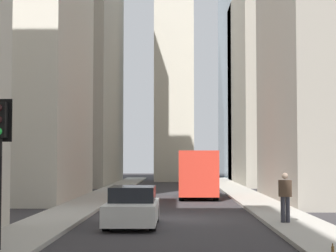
{
  "coord_description": "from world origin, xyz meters",
  "views": [
    {
      "loc": [
        -23.96,
        -0.22,
        2.46
      ],
      "look_at": [
        10.23,
        0.34,
        4.26
      ],
      "focal_mm": 63.76,
      "sensor_mm": 36.0,
      "label": 1
    }
  ],
  "objects_px": {
    "delivery_truck": "(197,174)",
    "sedan_white": "(132,208)",
    "pedestrian": "(285,195)",
    "traffic_light_foreground": "(0,138)",
    "discarded_bottle": "(333,250)"
  },
  "relations": [
    {
      "from": "delivery_truck",
      "to": "sedan_white",
      "type": "distance_m",
      "value": 15.18
    },
    {
      "from": "pedestrian",
      "to": "traffic_light_foreground",
      "type": "bearing_deg",
      "value": 127.69
    },
    {
      "from": "sedan_white",
      "to": "traffic_light_foreground",
      "type": "distance_m",
      "value": 7.37
    },
    {
      "from": "delivery_truck",
      "to": "pedestrian",
      "type": "height_order",
      "value": "delivery_truck"
    },
    {
      "from": "delivery_truck",
      "to": "traffic_light_foreground",
      "type": "distance_m",
      "value": 22.08
    },
    {
      "from": "traffic_light_foreground",
      "to": "discarded_bottle",
      "type": "height_order",
      "value": "traffic_light_foreground"
    },
    {
      "from": "pedestrian",
      "to": "discarded_bottle",
      "type": "xyz_separation_m",
      "value": [
        -7.05,
        0.14,
        -0.86
      ]
    },
    {
      "from": "delivery_truck",
      "to": "sedan_white",
      "type": "xyz_separation_m",
      "value": [
        -14.9,
        2.8,
        -0.8
      ]
    },
    {
      "from": "discarded_bottle",
      "to": "sedan_white",
      "type": "bearing_deg",
      "value": 37.26
    },
    {
      "from": "delivery_truck",
      "to": "pedestrian",
      "type": "distance_m",
      "value": 15.08
    },
    {
      "from": "delivery_truck",
      "to": "traffic_light_foreground",
      "type": "bearing_deg",
      "value": 165.05
    },
    {
      "from": "delivery_truck",
      "to": "discarded_bottle",
      "type": "distance_m",
      "value": 22.07
    },
    {
      "from": "sedan_white",
      "to": "traffic_light_foreground",
      "type": "bearing_deg",
      "value": 155.7
    },
    {
      "from": "delivery_truck",
      "to": "sedan_white",
      "type": "bearing_deg",
      "value": 169.36
    },
    {
      "from": "sedan_white",
      "to": "pedestrian",
      "type": "distance_m",
      "value": 5.48
    }
  ]
}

